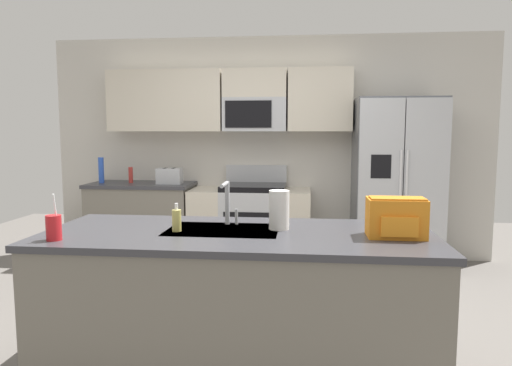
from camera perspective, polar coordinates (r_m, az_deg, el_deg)
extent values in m
plane|color=#66605B|center=(3.75, -1.22, -17.23)|extent=(9.00, 9.00, 0.00)
cube|color=beige|center=(5.58, 1.57, 4.31)|extent=(5.20, 0.10, 2.60)
cube|color=beige|center=(5.70, -14.03, 9.70)|extent=(0.70, 0.32, 0.70)
cube|color=beige|center=(5.51, -7.42, 9.96)|extent=(0.63, 0.32, 0.70)
cube|color=beige|center=(5.36, 7.86, 10.05)|extent=(0.71, 0.32, 0.70)
cube|color=#B7BABF|center=(5.38, -0.10, 8.39)|extent=(0.72, 0.32, 0.38)
cube|color=black|center=(5.22, -0.96, 8.45)|extent=(0.52, 0.01, 0.30)
cube|color=beige|center=(5.40, -0.10, 12.10)|extent=(0.72, 0.32, 0.32)
cube|color=slate|center=(5.64, -13.80, -4.75)|extent=(1.17, 0.60, 0.86)
cube|color=#38383D|center=(5.58, -13.92, -0.20)|extent=(1.20, 0.63, 0.04)
cube|color=#B7BABF|center=(5.35, -0.26, -5.28)|extent=(0.72, 0.60, 0.84)
cube|color=black|center=(5.04, -0.65, -5.64)|extent=(0.60, 0.01, 0.36)
cube|color=black|center=(5.27, -0.27, -0.49)|extent=(0.72, 0.60, 0.06)
cube|color=#B7BABF|center=(5.53, 0.04, 1.18)|extent=(0.72, 0.06, 0.20)
cube|color=beige|center=(5.43, -5.96, -5.13)|extent=(0.36, 0.60, 0.84)
cube|color=beige|center=(5.32, 5.12, -5.38)|extent=(0.28, 0.60, 0.84)
cube|color=#4C4F54|center=(5.28, 16.78, -0.16)|extent=(0.90, 0.70, 1.85)
cube|color=#B7BABF|center=(4.88, 14.98, -0.62)|extent=(0.44, 0.04, 1.81)
cube|color=#B7BABF|center=(4.97, 20.12, -0.67)|extent=(0.44, 0.04, 1.81)
cylinder|color=silver|center=(4.87, 17.33, 0.40)|extent=(0.02, 0.02, 0.60)
cylinder|color=silver|center=(4.88, 18.02, 0.39)|extent=(0.02, 0.02, 0.60)
cube|color=black|center=(4.84, 15.10, 1.97)|extent=(0.20, 0.00, 0.24)
cube|color=slate|center=(2.94, -2.22, -14.99)|extent=(2.29, 0.91, 0.86)
cube|color=#38383D|center=(2.80, -2.26, -6.39)|extent=(2.33, 0.95, 0.04)
cube|color=#B7BABF|center=(2.87, -4.10, -6.02)|extent=(0.68, 0.44, 0.03)
cube|color=#B7BABF|center=(5.41, -10.58, 0.85)|extent=(0.28, 0.16, 0.18)
cube|color=black|center=(5.41, -11.10, 1.78)|extent=(0.03, 0.11, 0.01)
cube|color=black|center=(5.38, -10.08, 1.78)|extent=(0.03, 0.11, 0.01)
cylinder|color=#B2332D|center=(5.61, -15.13, 0.95)|extent=(0.05, 0.05, 0.18)
cylinder|color=blue|center=(5.69, -18.48, 1.50)|extent=(0.06, 0.06, 0.30)
cylinder|color=#B7BABF|center=(3.00, -3.55, -2.44)|extent=(0.03, 0.03, 0.28)
cylinder|color=#B7BABF|center=(2.89, -3.90, -0.19)|extent=(0.02, 0.20, 0.02)
cylinder|color=#B7BABF|center=(3.01, -2.41, -4.15)|extent=(0.02, 0.02, 0.10)
cylinder|color=red|center=(2.80, -23.59, -5.05)|extent=(0.08, 0.08, 0.14)
cylinder|color=white|center=(2.78, -23.48, -2.64)|extent=(0.01, 0.03, 0.14)
cylinder|color=#D8CC66|center=(2.84, -9.72, -4.57)|extent=(0.06, 0.06, 0.13)
cylinder|color=white|center=(2.82, -9.75, -2.87)|extent=(0.02, 0.02, 0.04)
cylinder|color=white|center=(2.85, 2.86, -3.32)|extent=(0.12, 0.12, 0.24)
cube|color=orange|center=(2.76, 16.81, -4.11)|extent=(0.32, 0.20, 0.22)
cube|color=#C7701A|center=(2.72, 16.95, -2.01)|extent=(0.30, 0.14, 0.03)
cube|color=orange|center=(2.66, 17.20, -5.15)|extent=(0.20, 0.03, 0.11)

